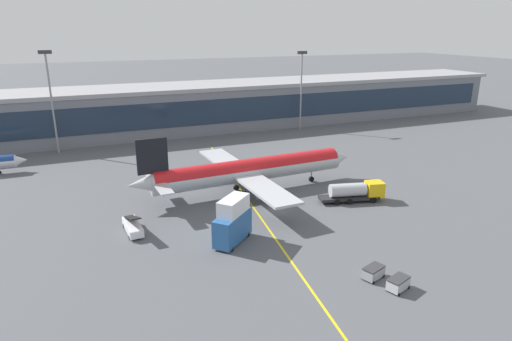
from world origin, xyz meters
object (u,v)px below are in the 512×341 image
object	(u,v)px
baggage_cart_0	(398,283)
belt_loader	(133,226)
main_airliner	(249,170)
fuel_tanker	(356,191)
baggage_cart_1	(373,272)
catering_lift	(233,221)

from	to	relation	value
baggage_cart_0	belt_loader	bearing A→B (deg)	133.43
main_airliner	baggage_cart_0	size ratio (longest dim) A/B	13.98
fuel_tanker	baggage_cart_0	world-z (taller)	fuel_tanker
fuel_tanker	baggage_cart_1	distance (m)	24.36
baggage_cart_0	baggage_cart_1	world-z (taller)	same
fuel_tanker	belt_loader	xyz separation A→B (m)	(-36.09, 2.27, -0.76)
catering_lift	baggage_cart_0	xyz separation A→B (m)	(12.85, -18.10, -2.28)
main_airliner	belt_loader	world-z (taller)	main_airliner
belt_loader	catering_lift	distance (m)	14.79
main_airliner	baggage_cart_1	distance (m)	32.40
catering_lift	main_airliner	bearing A→B (deg)	61.34
catering_lift	baggage_cart_1	xyz separation A→B (m)	(11.79, -15.08, -2.28)
main_airliner	baggage_cart_1	bearing A→B (deg)	-85.61
catering_lift	baggage_cart_0	size ratio (longest dim) A/B	2.24
catering_lift	fuel_tanker	bearing A→B (deg)	14.00
baggage_cart_0	fuel_tanker	bearing A→B (deg)	65.18
catering_lift	baggage_cart_1	bearing A→B (deg)	-51.99
fuel_tanker	catering_lift	bearing A→B (deg)	-166.00
catering_lift	belt_loader	bearing A→B (deg)	145.71
baggage_cart_0	baggage_cart_1	bearing A→B (deg)	109.33
fuel_tanker	baggage_cart_1	xyz separation A→B (m)	(-12.20, -21.07, -0.96)
main_airliner	baggage_cart_1	xyz separation A→B (m)	(2.47, -32.14, -3.26)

